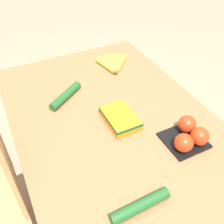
{
  "coord_description": "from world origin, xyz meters",
  "views": [
    {
      "loc": [
        -0.86,
        0.43,
        1.63
      ],
      "look_at": [
        0.0,
        0.0,
        0.78
      ],
      "focal_mm": 42.0,
      "sensor_mm": 36.0,
      "label": 1
    }
  ],
  "objects": [
    {
      "name": "cucumber_far",
      "position": [
        -0.48,
        0.13,
        0.77
      ],
      "size": [
        0.05,
        0.23,
        0.04
      ],
      "color": "#1E5123",
      "rests_on": "dining_table"
    },
    {
      "name": "tomato_pack",
      "position": [
        -0.3,
        -0.23,
        0.8
      ],
      "size": [
        0.18,
        0.18,
        0.09
      ],
      "color": "black",
      "rests_on": "dining_table"
    },
    {
      "name": "dining_table",
      "position": [
        0.0,
        0.0,
        0.66
      ],
      "size": [
        1.38,
        0.94,
        0.75
      ],
      "color": "olive",
      "rests_on": "ground_plane"
    },
    {
      "name": "ground_plane",
      "position": [
        0.0,
        0.0,
        0.0
      ],
      "size": [
        12.0,
        12.0,
        0.0
      ],
      "primitive_type": "plane",
      "color": "gray"
    },
    {
      "name": "carrot_bag",
      "position": [
        -0.05,
        -0.02,
        0.78
      ],
      "size": [
        0.2,
        0.13,
        0.05
      ],
      "color": "orange",
      "rests_on": "dining_table"
    },
    {
      "name": "banana_bunch",
      "position": [
        0.41,
        -0.21,
        0.77
      ],
      "size": [
        0.2,
        0.19,
        0.04
      ],
      "color": "brown",
      "rests_on": "dining_table"
    },
    {
      "name": "cucumber_near",
      "position": [
        0.24,
        0.16,
        0.77
      ],
      "size": [
        0.17,
        0.21,
        0.04
      ],
      "color": "#1E5123",
      "rests_on": "dining_table"
    }
  ]
}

